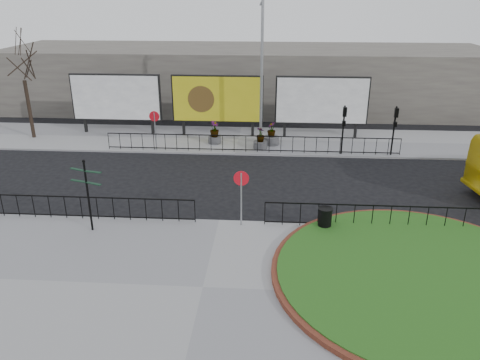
# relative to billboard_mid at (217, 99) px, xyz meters

# --- Properties ---
(ground) EXTENTS (90.00, 90.00, 0.00)m
(ground) POSITION_rel_billboard_mid_xyz_m (1.50, -12.97, -2.60)
(ground) COLOR black
(ground) RESTS_ON ground
(pavement_near) EXTENTS (30.00, 10.00, 0.12)m
(pavement_near) POSITION_rel_billboard_mid_xyz_m (1.50, -17.97, -2.54)
(pavement_near) COLOR gray
(pavement_near) RESTS_ON ground
(pavement_far) EXTENTS (44.00, 6.00, 0.12)m
(pavement_far) POSITION_rel_billboard_mid_xyz_m (1.50, -0.97, -2.54)
(pavement_far) COLOR gray
(pavement_far) RESTS_ON ground
(brick_edge) EXTENTS (10.40, 10.40, 0.18)m
(brick_edge) POSITION_rel_billboard_mid_xyz_m (9.00, -16.97, -2.39)
(brick_edge) COLOR maroon
(brick_edge) RESTS_ON pavement_near
(grass_lawn) EXTENTS (10.00, 10.00, 0.22)m
(grass_lawn) POSITION_rel_billboard_mid_xyz_m (9.00, -16.97, -2.37)
(grass_lawn) COLOR #1E4612
(grass_lawn) RESTS_ON pavement_near
(railing_near_left) EXTENTS (10.00, 0.10, 1.10)m
(railing_near_left) POSITION_rel_billboard_mid_xyz_m (-4.50, -13.27, -1.93)
(railing_near_left) COLOR black
(railing_near_left) RESTS_ON pavement_near
(railing_near_right) EXTENTS (9.00, 0.10, 1.10)m
(railing_near_right) POSITION_rel_billboard_mid_xyz_m (8.00, -13.27, -1.93)
(railing_near_right) COLOR black
(railing_near_right) RESTS_ON pavement_near
(railing_far) EXTENTS (18.00, 0.10, 1.10)m
(railing_far) POSITION_rel_billboard_mid_xyz_m (2.50, -3.67, -1.93)
(railing_far) COLOR black
(railing_far) RESTS_ON pavement_far
(speed_sign_far) EXTENTS (0.64, 0.07, 2.47)m
(speed_sign_far) POSITION_rel_billboard_mid_xyz_m (-3.50, -3.57, -0.68)
(speed_sign_far) COLOR gray
(speed_sign_far) RESTS_ON pavement_far
(speed_sign_near) EXTENTS (0.64, 0.07, 2.47)m
(speed_sign_near) POSITION_rel_billboard_mid_xyz_m (2.50, -13.37, -0.68)
(speed_sign_near) COLOR gray
(speed_sign_near) RESTS_ON pavement_near
(billboard_left) EXTENTS (6.20, 0.31, 4.10)m
(billboard_left) POSITION_rel_billboard_mid_xyz_m (-7.00, 0.00, 0.00)
(billboard_left) COLOR black
(billboard_left) RESTS_ON pavement_far
(billboard_mid) EXTENTS (6.20, 0.31, 4.10)m
(billboard_mid) POSITION_rel_billboard_mid_xyz_m (0.00, 0.00, 0.00)
(billboard_mid) COLOR black
(billboard_mid) RESTS_ON pavement_far
(billboard_right) EXTENTS (6.20, 0.31, 4.10)m
(billboard_right) POSITION_rel_billboard_mid_xyz_m (7.00, 0.00, 0.00)
(billboard_right) COLOR black
(billboard_right) RESTS_ON pavement_far
(lamp_post) EXTENTS (0.74, 0.18, 9.23)m
(lamp_post) POSITION_rel_billboard_mid_xyz_m (3.01, -1.97, 2.23)
(lamp_post) COLOR gray
(lamp_post) RESTS_ON pavement_far
(signal_pole_a) EXTENTS (0.22, 0.26, 3.00)m
(signal_pole_a) POSITION_rel_billboard_mid_xyz_m (8.00, -3.63, -0.50)
(signal_pole_a) COLOR black
(signal_pole_a) RESTS_ON pavement_far
(signal_pole_b) EXTENTS (0.22, 0.26, 3.00)m
(signal_pole_b) POSITION_rel_billboard_mid_xyz_m (11.00, -3.63, -0.50)
(signal_pole_b) COLOR black
(signal_pole_b) RESTS_ON pavement_far
(tree_left) EXTENTS (2.00, 2.00, 7.00)m
(tree_left) POSITION_rel_billboard_mid_xyz_m (-12.50, -1.47, 1.02)
(tree_left) COLOR #2D2119
(tree_left) RESTS_ON pavement_far
(building_backdrop) EXTENTS (40.00, 10.00, 5.00)m
(building_backdrop) POSITION_rel_billboard_mid_xyz_m (1.50, 9.03, -0.10)
(building_backdrop) COLOR slate
(building_backdrop) RESTS_ON ground
(fingerpost_sign) EXTENTS (1.45, 0.65, 3.12)m
(fingerpost_sign) POSITION_rel_billboard_mid_xyz_m (-3.70, -14.23, -0.60)
(fingerpost_sign) COLOR black
(fingerpost_sign) RESTS_ON pavement_near
(litter_bin) EXTENTS (0.60, 0.60, 1.00)m
(litter_bin) POSITION_rel_billboard_mid_xyz_m (6.00, -13.57, -1.98)
(litter_bin) COLOR black
(litter_bin) RESTS_ON pavement_near
(planter_a) EXTENTS (0.85, 0.85, 1.48)m
(planter_a) POSITION_rel_billboard_mid_xyz_m (-0.00, -1.97, -1.87)
(planter_a) COLOR #4C4C4F
(planter_a) RESTS_ON pavement_far
(planter_b) EXTENTS (0.88, 0.88, 1.38)m
(planter_b) POSITION_rel_billboard_mid_xyz_m (3.02, -2.87, -1.97)
(planter_b) COLOR #4C4C4F
(planter_b) RESTS_ON pavement_far
(planter_c) EXTENTS (1.01, 1.01, 1.48)m
(planter_c) POSITION_rel_billboard_mid_xyz_m (3.70, -1.97, -1.97)
(planter_c) COLOR #4C4C4F
(planter_c) RESTS_ON pavement_far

